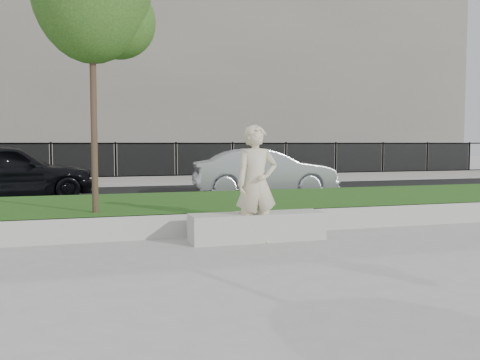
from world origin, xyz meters
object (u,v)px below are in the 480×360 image
object	(u,v)px
book	(242,212)
car_silver	(264,172)
car_dark	(6,172)
stone_bench	(257,227)
man	(257,184)

from	to	relation	value
book	car_silver	distance (m)	7.11
book	car_dark	bearing A→B (deg)	107.58
book	stone_bench	bearing A→B (deg)	-30.99
book	car_silver	bearing A→B (deg)	54.04
man	stone_bench	bearing A→B (deg)	65.92
book	car_dark	size ratio (longest dim) A/B	0.05
man	car_silver	bearing A→B (deg)	68.94
stone_bench	car_silver	xyz separation A→B (m)	(2.51, 6.63, 0.50)
book	car_silver	xyz separation A→B (m)	(2.74, 6.56, 0.26)
stone_bench	car_silver	world-z (taller)	car_silver
man	car_silver	world-z (taller)	man
man	car_silver	xyz separation A→B (m)	(2.58, 6.80, -0.21)
man	car_dark	bearing A→B (deg)	120.68
man	car_dark	xyz separation A→B (m)	(-4.52, 7.54, -0.12)
stone_bench	car_dark	distance (m)	8.71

